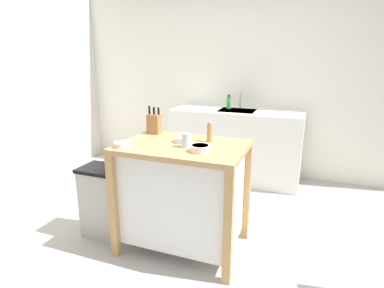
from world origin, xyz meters
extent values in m
plane|color=#ADA8A0|center=(0.00, 0.00, 0.00)|extent=(5.81, 5.81, 0.00)
cube|color=silver|center=(0.00, 2.06, 1.30)|extent=(4.81, 0.10, 2.60)
cube|color=silver|center=(-2.40, 0.73, 1.30)|extent=(0.10, 2.66, 2.60)
cube|color=tan|center=(-0.10, 0.06, 0.87)|extent=(0.97, 0.67, 0.04)
cube|color=white|center=(-0.10, 0.06, 0.47)|extent=(0.87, 0.57, 0.75)
cube|color=tan|center=(-0.55, -0.25, 0.42)|extent=(0.06, 0.06, 0.85)
cube|color=tan|center=(0.36, -0.25, 0.42)|extent=(0.06, 0.06, 0.85)
cube|color=tan|center=(-0.55, 0.36, 0.42)|extent=(0.06, 0.06, 0.85)
cube|color=tan|center=(0.36, 0.36, 0.42)|extent=(0.06, 0.06, 0.85)
cube|color=#9E7042|center=(-0.46, 0.29, 0.97)|extent=(0.11, 0.09, 0.17)
cylinder|color=black|center=(-0.51, 0.29, 1.09)|extent=(0.02, 0.02, 0.07)
cylinder|color=black|center=(-0.46, 0.29, 1.09)|extent=(0.02, 0.02, 0.06)
cylinder|color=black|center=(-0.42, 0.29, 1.09)|extent=(0.02, 0.02, 0.06)
cylinder|color=silver|center=(-0.49, -0.17, 0.91)|extent=(0.12, 0.12, 0.04)
cylinder|color=gray|center=(-0.49, -0.17, 0.92)|extent=(0.10, 0.10, 0.01)
cylinder|color=silver|center=(0.09, -0.07, 0.91)|extent=(0.15, 0.15, 0.05)
cylinder|color=gray|center=(0.09, -0.07, 0.93)|extent=(0.12, 0.12, 0.01)
cylinder|color=silver|center=(-0.13, 0.12, 0.91)|extent=(0.13, 0.13, 0.04)
cylinder|color=gray|center=(-0.13, 0.12, 0.92)|extent=(0.11, 0.11, 0.01)
cylinder|color=silver|center=(-0.05, 0.00, 0.94)|extent=(0.07, 0.07, 0.11)
cylinder|color=#AD7F4C|center=(0.07, 0.21, 0.96)|extent=(0.04, 0.04, 0.14)
sphere|color=#99999E|center=(0.07, 0.21, 1.04)|extent=(0.03, 0.03, 0.03)
cube|color=#B7B2A8|center=(-0.82, -0.02, 0.30)|extent=(0.34, 0.26, 0.60)
cube|color=black|center=(-0.82, -0.02, 0.61)|extent=(0.36, 0.28, 0.03)
cube|color=white|center=(-0.05, 1.71, 0.45)|extent=(1.60, 0.60, 0.89)
cube|color=silver|center=(-0.05, 1.69, 0.88)|extent=(0.44, 0.36, 0.03)
cylinder|color=#B7BCC1|center=(-0.05, 1.85, 1.00)|extent=(0.02, 0.02, 0.22)
cylinder|color=green|center=(-0.18, 1.78, 0.97)|extent=(0.06, 0.06, 0.15)
cylinder|color=black|center=(-0.18, 1.78, 1.06)|extent=(0.03, 0.03, 0.02)
camera|label=1|loc=(0.80, -2.09, 1.55)|focal=29.46mm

